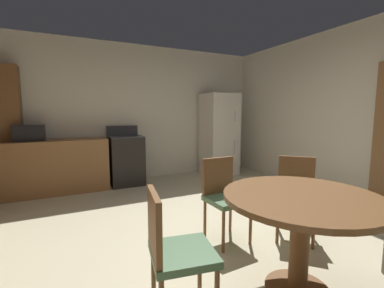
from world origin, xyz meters
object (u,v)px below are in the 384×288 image
oven_range (126,160)px  dining_table (301,216)px  refrigerator (219,134)px  chair_north (224,193)px  microwave (29,133)px  chair_northeast (296,192)px  chair_west (173,247)px

oven_range → dining_table: size_ratio=0.97×
dining_table → refrigerator: bearing=67.0°
refrigerator → chair_north: 3.06m
microwave → chair_north: size_ratio=0.51×
microwave → chair_northeast: microwave is taller
refrigerator → chair_north: refrigerator is taller
dining_table → oven_range: bearing=98.1°
microwave → chair_northeast: (2.74, -2.95, -0.53)m
oven_range → dining_table: bearing=-81.9°
oven_range → refrigerator: size_ratio=0.62×
oven_range → microwave: bearing=-179.9°
refrigerator → chair_west: refrigerator is taller
oven_range → microwave: 1.63m
microwave → chair_north: 3.37m
chair_west → chair_northeast: same height
chair_west → chair_northeast: size_ratio=1.00×
refrigerator → chair_west: bearing=-125.9°
dining_table → chair_northeast: (0.69, 0.67, -0.10)m
refrigerator → dining_table: size_ratio=1.55×
refrigerator → microwave: bearing=179.2°
refrigerator → dining_table: (-1.51, -3.57, -0.28)m
refrigerator → oven_range: bearing=178.5°
dining_table → chair_northeast: chair_northeast is taller
chair_northeast → dining_table: bearing=0.0°
microwave → chair_west: size_ratio=0.51×
dining_table → chair_north: (-0.04, 0.96, -0.10)m
chair_west → chair_northeast: bearing=26.9°
oven_range → refrigerator: bearing=-1.5°
oven_range → microwave: size_ratio=2.50×
refrigerator → chair_northeast: bearing=-105.8°
dining_table → chair_west: bearing=170.3°
microwave → chair_northeast: bearing=-47.1°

